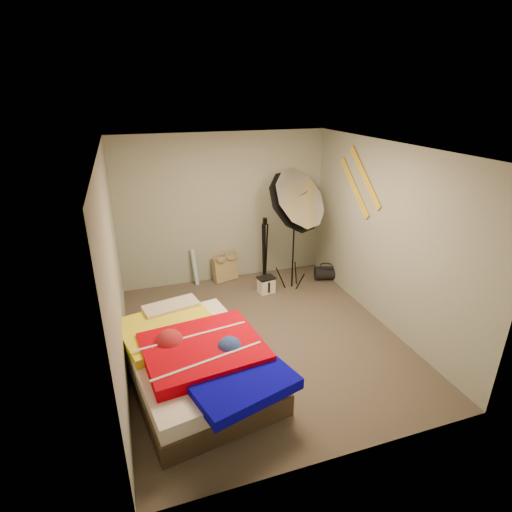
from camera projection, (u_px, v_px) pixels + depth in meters
name	position (u px, v px, depth m)	size (l,w,h in m)	color
floor	(263.00, 338.00, 5.38)	(4.00, 4.00, 0.00)	brown
ceiling	(264.00, 148.00, 4.42)	(4.00, 4.00, 0.00)	silver
wall_back	(224.00, 209.00, 6.65)	(3.50, 3.50, 0.00)	#959B8C
wall_front	(347.00, 343.00, 3.15)	(3.50, 3.50, 0.00)	#959B8C
wall_left	(114.00, 271.00, 4.39)	(4.00, 4.00, 0.00)	#959B8C
wall_right	(385.00, 237.00, 5.41)	(4.00, 4.00, 0.00)	#959B8C
tote_bag	(225.00, 268.00, 6.95)	(0.44, 0.13, 0.44)	tan
wrapping_roll	(195.00, 267.00, 6.76)	(0.07, 0.07, 0.62)	#60ACC2
camera_case	(266.00, 285.00, 6.55)	(0.25, 0.18, 0.25)	white
duffel_bag	(326.00, 273.00, 7.01)	(0.24, 0.24, 0.39)	black
wall_stripe_upper	(365.00, 177.00, 5.66)	(0.02, 1.10, 0.10)	gold
wall_stripe_lower	(354.00, 187.00, 5.95)	(0.02, 1.10, 0.10)	gold
bed	(196.00, 360.00, 4.49)	(1.76, 2.29, 0.58)	#443425
photo_umbrella	(294.00, 202.00, 6.02)	(1.05, 1.11, 2.13)	black
camera_tripod	(265.00, 246.00, 6.70)	(0.07, 0.07, 1.16)	black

